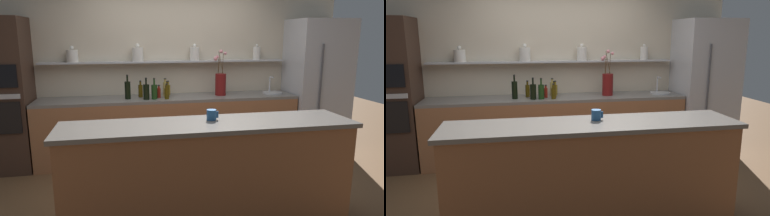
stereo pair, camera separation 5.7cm
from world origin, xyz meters
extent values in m
plane|color=brown|center=(0.00, 0.00, 0.00)|extent=(12.00, 12.00, 0.00)
cube|color=beige|center=(0.00, 1.60, 1.30)|extent=(5.20, 0.10, 2.60)
cube|color=#B7B7BC|center=(-0.10, 1.46, 1.41)|extent=(3.58, 0.18, 0.02)
cylinder|color=silver|center=(-1.42, 1.45, 1.51)|extent=(0.16, 0.16, 0.17)
sphere|color=silver|center=(-1.42, 1.45, 1.62)|extent=(0.05, 0.05, 0.05)
cylinder|color=silver|center=(-0.52, 1.45, 1.52)|extent=(0.16, 0.16, 0.20)
sphere|color=silver|center=(-0.52, 1.45, 1.64)|extent=(0.05, 0.05, 0.05)
cylinder|color=silver|center=(0.31, 1.45, 1.52)|extent=(0.14, 0.14, 0.20)
sphere|color=silver|center=(0.31, 1.45, 1.64)|extent=(0.05, 0.05, 0.05)
cylinder|color=silver|center=(1.28, 1.45, 1.52)|extent=(0.11, 0.11, 0.20)
sphere|color=silver|center=(1.28, 1.45, 1.64)|extent=(0.04, 0.04, 0.04)
cube|color=#99603D|center=(-0.10, 1.24, 0.44)|extent=(3.68, 0.62, 0.88)
cube|color=slate|center=(-0.10, 1.24, 0.90)|extent=(3.68, 0.62, 0.04)
cube|color=brown|center=(0.00, -0.69, 0.49)|extent=(2.60, 0.55, 0.98)
cube|color=#56514C|center=(0.00, -0.69, 1.00)|extent=(2.66, 0.61, 0.04)
cube|color=#B7B7BC|center=(2.18, 1.20, 1.01)|extent=(0.84, 0.70, 2.02)
cylinder|color=#4C4C51|center=(2.03, 0.83, 1.11)|extent=(0.02, 0.02, 1.11)
cube|color=#3D281E|center=(-2.28, 1.24, 1.01)|extent=(0.64, 0.62, 2.02)
cylinder|color=maroon|center=(0.66, 1.24, 1.08)|extent=(0.16, 0.16, 0.32)
cylinder|color=#4C3319|center=(0.69, 1.25, 1.38)|extent=(0.01, 0.03, 0.29)
sphere|color=pink|center=(0.73, 1.26, 1.53)|extent=(0.04, 0.04, 0.04)
cylinder|color=#4C3319|center=(0.65, 1.20, 1.40)|extent=(0.07, 0.02, 0.32)
sphere|color=pink|center=(0.64, 1.17, 1.56)|extent=(0.05, 0.05, 0.05)
cylinder|color=#4C3319|center=(0.64, 1.28, 1.36)|extent=(0.03, 0.02, 0.24)
sphere|color=pink|center=(0.63, 1.31, 1.48)|extent=(0.05, 0.05, 0.05)
cylinder|color=#4C3319|center=(0.62, 1.25, 1.35)|extent=(0.02, 0.05, 0.22)
sphere|color=pink|center=(0.59, 1.27, 1.46)|extent=(0.06, 0.06, 0.06)
cylinder|color=#B7B7BC|center=(1.48, 1.24, 0.93)|extent=(0.30, 0.30, 0.02)
cylinder|color=#B7B7BC|center=(1.48, 1.35, 1.05)|extent=(0.02, 0.02, 0.22)
cylinder|color=#B7B7BC|center=(1.48, 1.29, 1.16)|extent=(0.02, 0.12, 0.02)
cylinder|color=#47380A|center=(-0.51, 1.31, 1.01)|extent=(0.06, 0.06, 0.17)
cylinder|color=#47380A|center=(-0.51, 1.31, 1.12)|extent=(0.03, 0.03, 0.05)
cylinder|color=black|center=(-0.51, 1.31, 1.15)|extent=(0.03, 0.03, 0.01)
cylinder|color=#193814|center=(-0.33, 1.10, 1.02)|extent=(0.08, 0.08, 0.20)
cylinder|color=#193814|center=(-0.33, 1.10, 1.16)|extent=(0.02, 0.02, 0.08)
cylinder|color=black|center=(-0.33, 1.10, 1.21)|extent=(0.03, 0.03, 0.01)
cylinder|color=black|center=(-0.69, 1.18, 1.04)|extent=(0.08, 0.08, 0.24)
cylinder|color=black|center=(-0.69, 1.18, 1.20)|extent=(0.02, 0.02, 0.08)
cylinder|color=black|center=(-0.69, 1.18, 1.25)|extent=(0.03, 0.03, 0.01)
cylinder|color=#47380A|center=(-0.16, 1.08, 1.00)|extent=(0.06, 0.06, 0.15)
cylinder|color=#47380A|center=(-0.16, 1.08, 1.10)|extent=(0.03, 0.03, 0.05)
cylinder|color=black|center=(-0.16, 1.08, 1.13)|extent=(0.03, 0.03, 0.01)
cylinder|color=maroon|center=(-0.25, 1.21, 0.99)|extent=(0.05, 0.05, 0.13)
cylinder|color=maroon|center=(-0.25, 1.21, 1.07)|extent=(0.03, 0.03, 0.04)
cylinder|color=black|center=(-0.25, 1.21, 1.10)|extent=(0.03, 0.03, 0.01)
cylinder|color=tan|center=(-0.15, 1.31, 1.02)|extent=(0.06, 0.06, 0.20)
cylinder|color=tan|center=(-0.15, 1.31, 1.14)|extent=(0.03, 0.03, 0.04)
cylinder|color=black|center=(-0.15, 1.31, 1.17)|extent=(0.03, 0.03, 0.01)
cylinder|color=black|center=(-0.44, 1.10, 1.02)|extent=(0.08, 0.08, 0.21)
cylinder|color=black|center=(-0.44, 1.10, 1.17)|extent=(0.02, 0.02, 0.08)
cylinder|color=black|center=(-0.44, 1.10, 1.21)|extent=(0.03, 0.03, 0.01)
cylinder|color=#47380A|center=(-0.13, 1.21, 1.00)|extent=(0.06, 0.06, 0.17)
cylinder|color=#47380A|center=(-0.13, 1.21, 1.11)|extent=(0.03, 0.03, 0.05)
cylinder|color=black|center=(-0.13, 1.21, 1.15)|extent=(0.03, 0.03, 0.01)
cylinder|color=olive|center=(-0.09, 1.43, 0.99)|extent=(0.06, 0.06, 0.15)
cylinder|color=olive|center=(-0.09, 1.43, 1.09)|extent=(0.03, 0.03, 0.05)
cylinder|color=black|center=(-0.09, 1.43, 1.12)|extent=(0.03, 0.03, 0.01)
cylinder|color=#235184|center=(0.05, -0.60, 1.07)|extent=(0.09, 0.09, 0.10)
cube|color=#235184|center=(0.10, -0.60, 1.07)|extent=(0.02, 0.01, 0.06)
camera|label=1|loc=(-0.73, -3.57, 1.78)|focal=32.00mm
camera|label=2|loc=(-0.67, -3.58, 1.78)|focal=32.00mm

